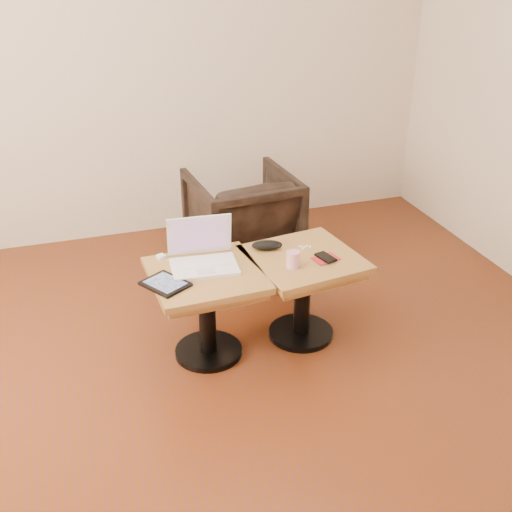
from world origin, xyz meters
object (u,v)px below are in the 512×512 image
object	(u,v)px
armchair	(242,217)
laptop	(203,256)
side_table_left	(206,293)
striped_cup	(293,259)
side_table_right	(303,277)

from	to	relation	value
armchair	laptop	bearing A→B (deg)	57.66
laptop	side_table_left	bearing A→B (deg)	-90.37
side_table_left	striped_cup	world-z (taller)	striped_cup
side_table_right	armchair	distance (m)	1.04
armchair	side_table_left	bearing A→B (deg)	59.28
side_table_left	laptop	xyz separation A→B (m)	(0.01, 0.09, 0.18)
side_table_right	armchair	size ratio (longest dim) A/B	0.92
side_table_right	striped_cup	distance (m)	0.22
side_table_left	armchair	xyz separation A→B (m)	(0.52, 1.05, -0.07)
side_table_left	armchair	bearing A→B (deg)	61.18
side_table_left	striped_cup	bearing A→B (deg)	-13.65
side_table_left	striped_cup	xyz separation A→B (m)	(0.45, -0.09, 0.17)
side_table_right	striped_cup	size ratio (longest dim) A/B	7.06
laptop	striped_cup	xyz separation A→B (m)	(0.44, -0.18, -0.00)
side_table_left	side_table_right	xyz separation A→B (m)	(0.55, 0.01, 0.00)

